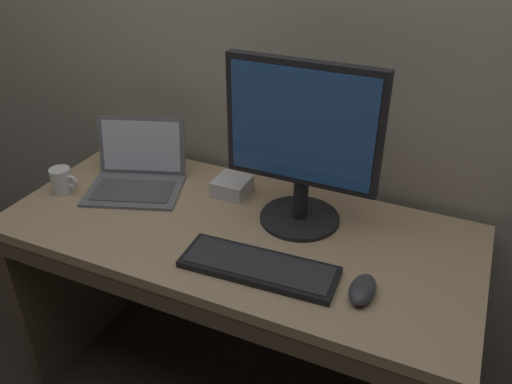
% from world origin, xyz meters
% --- Properties ---
extents(desk, '(1.46, 0.66, 0.77)m').
position_xyz_m(desk, '(0.00, -0.01, 0.57)').
color(desk, tan).
rests_on(desk, ground).
extents(laptop_space_gray, '(0.39, 0.36, 0.21)m').
position_xyz_m(laptop_space_gray, '(-0.43, 0.10, 0.83)').
color(laptop_space_gray, slate).
rests_on(laptop_space_gray, desk).
extents(external_monitor, '(0.46, 0.25, 0.51)m').
position_xyz_m(external_monitor, '(0.16, 0.10, 1.06)').
color(external_monitor, black).
rests_on(external_monitor, desk).
extents(wired_keyboard, '(0.44, 0.17, 0.02)m').
position_xyz_m(wired_keyboard, '(0.15, -0.16, 0.79)').
color(wired_keyboard, black).
rests_on(wired_keyboard, desk).
extents(computer_mouse, '(0.07, 0.12, 0.04)m').
position_xyz_m(computer_mouse, '(0.43, -0.15, 0.79)').
color(computer_mouse, '#38383D').
rests_on(computer_mouse, desk).
extents(external_drive_box, '(0.11, 0.12, 0.05)m').
position_xyz_m(external_drive_box, '(-0.10, 0.17, 0.80)').
color(external_drive_box, silver).
rests_on(external_drive_box, desk).
extents(coffee_mug, '(0.11, 0.07, 0.09)m').
position_xyz_m(coffee_mug, '(-0.63, -0.06, 0.82)').
color(coffee_mug, white).
rests_on(coffee_mug, desk).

